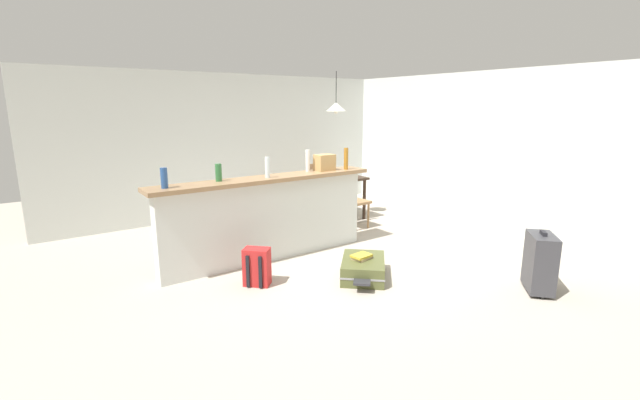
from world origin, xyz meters
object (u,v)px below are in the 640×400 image
Objects in this scene: bottle_green at (219,172)px; suitcase_flat_olive at (363,268)px; bottle_amber at (346,159)px; book_stack at (362,257)px; bottle_white at (308,161)px; suitcase_upright_charcoal at (540,262)px; bottle_blue at (164,178)px; dining_table at (330,183)px; pendant_lamp at (336,107)px; dining_chair_near_partition at (351,196)px; dining_chair_far_side at (317,185)px; backpack_red at (257,267)px; grocery_bag at (325,163)px; bottle_clear at (267,167)px.

bottle_green is 2.02m from suitcase_flat_olive.
book_stack is (-0.64, -1.09, -0.98)m from bottle_amber.
suitcase_upright_charcoal is (1.17, -2.64, -0.89)m from bottle_white.
dining_table is (3.10, 1.16, -0.54)m from bottle_blue.
suitcase_upright_charcoal is (2.45, -2.61, -0.85)m from bottle_green.
book_stack is at bearing -45.74° from bottle_green.
pendant_lamp reaches higher than dining_table.
dining_table is at bearing 90.37° from dining_chair_near_partition.
book_stack is at bearing -31.74° from bottle_blue.
suitcase_flat_olive is at bearing -115.52° from dining_chair_far_side.
dining_chair_near_partition reaches higher than backpack_red.
bottle_white is at bearing -128.79° from dining_chair_far_side.
dining_chair_near_partition is 1.51m from pendant_lamp.
grocery_bag is at bearing -130.17° from dining_table.
book_stack is (-1.27, -1.72, -0.27)m from dining_chair_near_partition.
bottle_amber is 0.36× the size of suitcase_flat_olive.
suitcase_flat_olive is at bearing -94.09° from bottle_white.
bottle_green is 0.70× the size of bottle_white.
bottle_clear is at bearing -147.56° from dining_table.
dining_chair_near_partition is 2.66m from backpack_red.
dining_chair_near_partition is (2.46, 0.51, -0.66)m from bottle_green.
bottle_amber is 0.71× the size of backpack_red.
backpack_red is at bearing -154.89° from grocery_bag.
dining_chair_far_side is 4.21m from suitcase_upright_charcoal.
bottle_amber is at bearing 104.22° from suitcase_upright_charcoal.
pendant_lamp reaches higher than dining_chair_near_partition.
bottle_blue is at bearing 147.95° from suitcase_flat_olive.
bottle_green is 0.22× the size of dining_chair_near_partition.
dining_chair_far_side is (2.54, 1.60, -0.66)m from bottle_green.
bottle_clear is at bearing 179.23° from bottle_amber.
book_stack is at bearing -25.59° from backpack_red.
bottle_green is at bearing 134.02° from suitcase_flat_olive.
dining_chair_near_partition is 1.39× the size of suitcase_upright_charcoal.
dining_table reaches higher than book_stack.
bottle_white is 0.43× the size of pendant_lamp.
dining_chair_far_side is 1.35× the size of pendant_lamp.
bottle_white is at bearing 1.31° from bottle_green.
grocery_bag is 0.39× the size of suitcase_upright_charcoal.
dining_chair_far_side is (0.09, 1.09, 0.00)m from dining_chair_near_partition.
bottle_white is (1.93, 0.11, 0.04)m from bottle_blue.
bottle_clear reaches higher than backpack_red.
bottle_white is 1.58m from book_stack.
bottle_green reaches higher than backpack_red.
backpack_red is 1.62× the size of book_stack.
dining_chair_far_side is at bearing 85.49° from dining_chair_near_partition.
grocery_bag is at bearing -16.44° from bottle_white.
suitcase_upright_charcoal is 1.89m from book_stack.
bottle_clear reaches higher than grocery_bag.
bottle_blue is 0.53× the size of backpack_red.
bottle_blue is 2.46m from bottle_amber.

